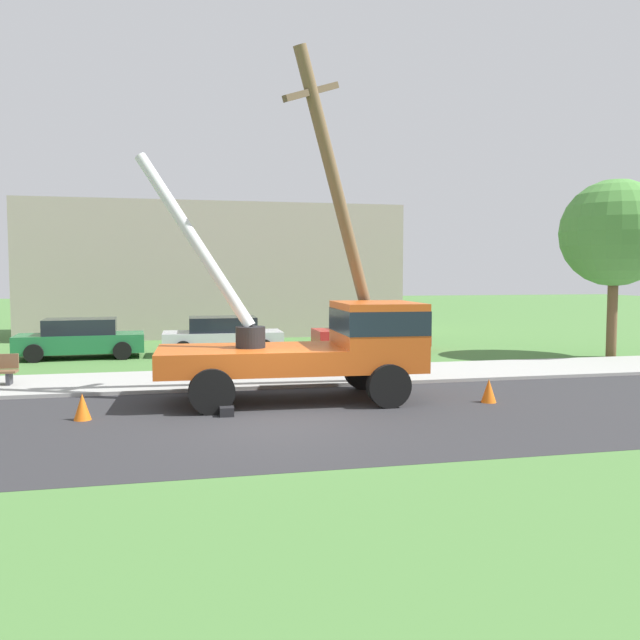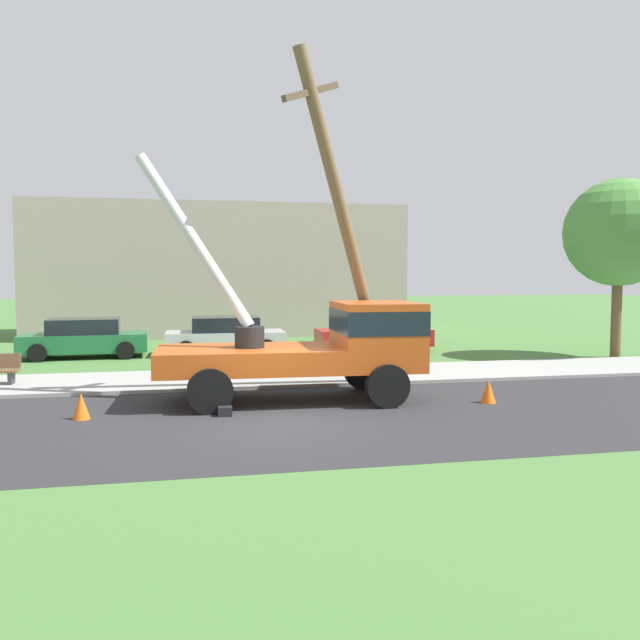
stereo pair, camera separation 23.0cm
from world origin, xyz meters
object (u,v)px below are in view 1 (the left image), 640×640
Objects in this scene: parked_sedan_green at (81,338)px; roadside_tree_far at (615,233)px; leaning_utility_pole at (344,222)px; utility_truck at (325,342)px; parked_sedan_silver at (223,336)px; traffic_cone_ahead at (489,391)px; parked_sedan_red at (370,333)px; traffic_cone_behind at (82,407)px.

roadside_tree_far is at bearing -11.74° from parked_sedan_green.
leaning_utility_pole is at bearing -47.95° from parked_sedan_green.
utility_truck reaches higher than parked_sedan_silver.
parked_sedan_green is (-6.85, 9.50, -0.70)m from utility_truck.
parked_sedan_red reaches higher than traffic_cone_ahead.
utility_truck is at bearing 161.91° from traffic_cone_ahead.
leaning_utility_pole is at bearing -158.11° from roadside_tree_far.
traffic_cone_ahead is 0.13× the size of parked_sedan_silver.
utility_truck is 11.73m from parked_sedan_green.
utility_truck is 10.08m from parked_sedan_red.
parked_sedan_red is (9.38, 10.33, 0.43)m from traffic_cone_behind.
parked_sedan_red is at bearing 66.81° from utility_truck.
roadside_tree_far reaches higher than traffic_cone_behind.
roadside_tree_far is (11.25, 4.52, 0.12)m from leaning_utility_pole.
utility_truck is 1.53× the size of parked_sedan_red.
leaning_utility_pole reaches higher than parked_sedan_silver.
roadside_tree_far reaches higher than parked_sedan_red.
utility_truck is 1.52× the size of parked_sedan_silver.
traffic_cone_ahead is at bearing -62.65° from parked_sedan_silver.
parked_sedan_green is at bearing 125.81° from utility_truck.
traffic_cone_behind is 13.97m from parked_sedan_red.
traffic_cone_behind is at bearing -132.24° from parked_sedan_red.
parked_sedan_red is at bearing 68.65° from leaning_utility_pole.
parked_sedan_green is 19.63m from roadside_tree_far.
utility_truck is 0.79× the size of leaning_utility_pole.
parked_sedan_red is (3.20, 8.19, -3.65)m from leaning_utility_pole.
utility_truck is 5.65m from traffic_cone_behind.
traffic_cone_ahead is 1.00× the size of traffic_cone_behind.
parked_sedan_silver is at bearing 178.56° from parked_sedan_red.
leaning_utility_pole reaches higher than utility_truck.
roadside_tree_far is at bearing 21.89° from leaning_utility_pole.
leaning_utility_pole is 1.93× the size of parked_sedan_red.
parked_sedan_green is (-10.56, 10.71, 0.43)m from traffic_cone_ahead.
utility_truck is at bearing 11.36° from traffic_cone_behind.
roadside_tree_far is (12.01, 5.58, 3.08)m from utility_truck.
parked_sedan_green is 0.70× the size of roadside_tree_far.
roadside_tree_far is at bearing -24.51° from parked_sedan_red.
parked_sedan_silver is 0.69× the size of roadside_tree_far.
traffic_cone_behind is (-9.13, 0.12, 0.00)m from traffic_cone_ahead.
parked_sedan_silver is (-1.78, 9.39, -0.70)m from utility_truck.
parked_sedan_green is at bearing 178.78° from parked_sedan_silver.
traffic_cone_ahead is at bearing -140.76° from roadside_tree_far.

